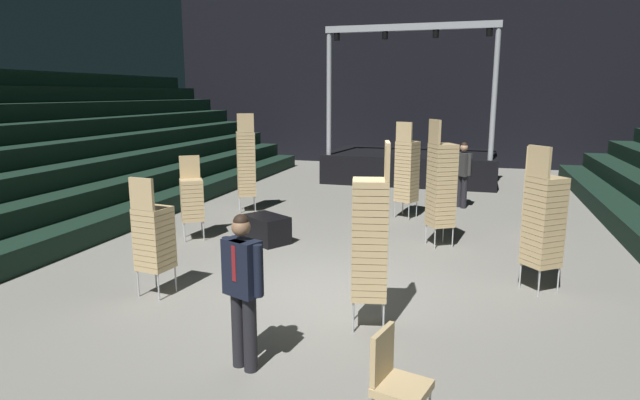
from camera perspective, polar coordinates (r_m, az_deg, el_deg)
ground_plane at (r=8.12m, az=0.36°, el=-10.22°), size 22.00×30.00×0.10m
arena_end_wall at (r=22.36m, az=11.50°, el=14.00°), size 22.00×0.30×8.00m
stage_riser at (r=18.45m, az=9.90°, el=3.90°), size 5.59×3.59×5.01m
man_with_tie at (r=5.69m, az=-8.44°, el=-8.94°), size 0.56×0.36×1.73m
chair_stack_front_left at (r=13.32m, az=-8.04°, el=4.00°), size 0.60×0.60×2.48m
chair_stack_front_right at (r=6.58m, az=5.47°, el=-4.07°), size 0.52×0.52×2.39m
chair_stack_mid_left at (r=10.40m, az=13.05°, el=1.71°), size 0.61×0.61×2.48m
chair_stack_mid_right at (r=10.99m, az=-13.77°, el=0.19°), size 0.61×0.61×1.71m
chair_stack_mid_centre at (r=12.01m, az=22.41°, el=1.00°), size 0.53×0.53×1.88m
chair_stack_rear_left at (r=8.08m, az=-17.63°, el=-3.78°), size 0.49×0.49×1.79m
chair_stack_rear_right at (r=8.49m, az=23.15°, el=-2.00°), size 0.62×0.62×2.22m
chair_stack_rear_centre at (r=12.68m, az=9.43°, el=3.20°), size 0.57×0.57×2.31m
crew_worker_near_stage at (r=14.15m, az=15.28°, el=3.06°), size 0.45×0.48×1.72m
equipment_road_case at (r=10.61m, az=-5.85°, el=-3.17°), size 1.08×0.98×0.55m
loose_chair_near_man at (r=4.87m, az=8.14°, el=-18.47°), size 0.54×0.54×0.95m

